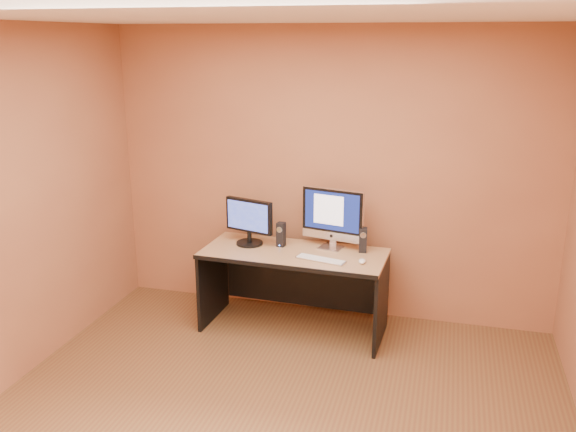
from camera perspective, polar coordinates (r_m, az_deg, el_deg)
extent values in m
plane|color=white|center=(3.40, -2.52, 18.30)|extent=(4.00, 4.00, 0.00)
cube|color=silver|center=(5.02, 3.07, -4.08)|extent=(0.43, 0.21, 0.02)
ellipsoid|color=white|center=(4.99, 6.95, -4.20)|extent=(0.07, 0.11, 0.04)
cylinder|color=black|center=(5.38, 4.05, -2.73)|extent=(0.04, 0.21, 0.01)
cylinder|color=black|center=(5.44, 3.71, -2.51)|extent=(0.05, 0.17, 0.01)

